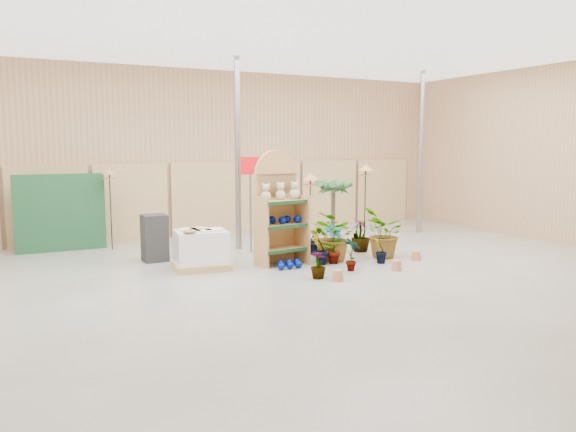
% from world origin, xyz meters
% --- Properties ---
extents(room, '(15.20, 12.10, 4.70)m').
position_xyz_m(room, '(0.00, 0.91, 2.21)').
color(room, gray).
rests_on(room, ground).
extents(display_shelf, '(1.06, 0.73, 2.37)m').
position_xyz_m(display_shelf, '(0.13, 1.62, 1.08)').
color(display_shelf, '#AC7F4A').
rests_on(display_shelf, ground).
extents(teddy_bears, '(0.87, 0.22, 0.36)m').
position_xyz_m(teddy_bears, '(0.16, 1.51, 1.50)').
color(teddy_bears, '#BFB28E').
rests_on(teddy_bears, display_shelf).
extents(gazing_balls_shelf, '(0.87, 0.30, 0.17)m').
position_xyz_m(gazing_balls_shelf, '(0.13, 1.48, 0.93)').
color(gazing_balls_shelf, '#00116C').
rests_on(gazing_balls_shelf, display_shelf).
extents(gazing_balls_floor, '(0.63, 0.39, 0.15)m').
position_xyz_m(gazing_balls_floor, '(0.11, 1.08, 0.07)').
color(gazing_balls_floor, '#00116C').
rests_on(gazing_balls_floor, ground).
extents(pallet_stack, '(1.20, 1.04, 0.81)m').
position_xyz_m(pallet_stack, '(-1.50, 1.82, 0.39)').
color(pallet_stack, tan).
rests_on(pallet_stack, ground).
extents(charcoal_planters, '(0.50, 0.50, 1.00)m').
position_xyz_m(charcoal_planters, '(-2.14, 3.00, 0.50)').
color(charcoal_planters, black).
rests_on(charcoal_planters, ground).
extents(trellis_stock, '(2.00, 0.30, 1.80)m').
position_xyz_m(trellis_stock, '(-3.80, 5.20, 0.90)').
color(trellis_stock, '#194828').
rests_on(trellis_stock, ground).
extents(offer_sign, '(0.50, 0.08, 2.20)m').
position_xyz_m(offer_sign, '(0.10, 2.98, 1.57)').
color(offer_sign, gray).
rests_on(offer_sign, ground).
extents(bird_table_front, '(0.34, 0.34, 1.87)m').
position_xyz_m(bird_table_front, '(0.85, 1.54, 1.74)').
color(bird_table_front, black).
rests_on(bird_table_front, ground).
extents(bird_table_right, '(0.34, 0.34, 2.03)m').
position_xyz_m(bird_table_right, '(2.43, 1.78, 1.88)').
color(bird_table_right, black).
rests_on(bird_table_right, ground).
extents(bird_table_back, '(0.34, 0.34, 1.93)m').
position_xyz_m(bird_table_back, '(-2.73, 4.76, 1.79)').
color(bird_table_back, black).
rests_on(bird_table_back, ground).
extents(palm, '(0.70, 0.70, 1.73)m').
position_xyz_m(palm, '(2.12, 2.66, 1.48)').
color(palm, '#4D3B2F').
rests_on(palm, ground).
extents(potted_plant_0, '(0.50, 0.37, 0.88)m').
position_xyz_m(potted_plant_0, '(1.10, 1.00, 0.44)').
color(potted_plant_0, '#265526').
rests_on(potted_plant_0, ground).
extents(potted_plant_1, '(0.40, 0.35, 0.65)m').
position_xyz_m(potted_plant_1, '(0.80, 1.03, 0.33)').
color(potted_plant_1, '#265526').
rests_on(potted_plant_1, ground).
extents(potted_plant_2, '(0.87, 0.99, 1.07)m').
position_xyz_m(potted_plant_2, '(1.30, 1.21, 0.54)').
color(potted_plant_2, '#265526').
rests_on(potted_plant_2, ground).
extents(potted_plant_3, '(0.61, 0.61, 0.78)m').
position_xyz_m(potted_plant_3, '(2.40, 1.88, 0.39)').
color(potted_plant_3, '#265526').
rests_on(potted_plant_3, ground).
extents(potted_plant_4, '(0.46, 0.46, 0.74)m').
position_xyz_m(potted_plant_4, '(2.40, 2.04, 0.37)').
color(potted_plant_4, '#265526').
rests_on(potted_plant_4, ground).
extents(potted_plant_5, '(0.44, 0.40, 0.66)m').
position_xyz_m(potted_plant_5, '(1.27, 2.11, 0.33)').
color(potted_plant_5, '#265526').
rests_on(potted_plant_5, ground).
extents(potted_plant_6, '(0.72, 0.63, 0.77)m').
position_xyz_m(potted_plant_6, '(1.50, 2.08, 0.38)').
color(potted_plant_6, '#265526').
rests_on(potted_plant_6, ground).
extents(potted_plant_7, '(0.41, 0.41, 0.52)m').
position_xyz_m(potted_plant_7, '(0.18, 0.03, 0.26)').
color(potted_plant_7, '#265526').
rests_on(potted_plant_7, ground).
extents(potted_plant_8, '(0.30, 0.39, 0.67)m').
position_xyz_m(potted_plant_8, '(1.08, 0.27, 0.34)').
color(potted_plant_8, '#265526').
rests_on(potted_plant_8, ground).
extents(potted_plant_9, '(0.33, 0.28, 0.54)m').
position_xyz_m(potted_plant_9, '(2.00, 0.57, 0.27)').
color(potted_plant_9, '#265526').
rests_on(potted_plant_9, ground).
extents(potted_plant_10, '(1.25, 1.29, 1.09)m').
position_xyz_m(potted_plant_10, '(2.43, 1.01, 0.55)').
color(potted_plant_10, '#265526').
rests_on(potted_plant_10, ground).
extents(potted_plant_11, '(0.53, 0.53, 0.73)m').
position_xyz_m(potted_plant_11, '(0.68, 2.47, 0.37)').
color(potted_plant_11, '#265526').
rests_on(potted_plant_11, ground).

